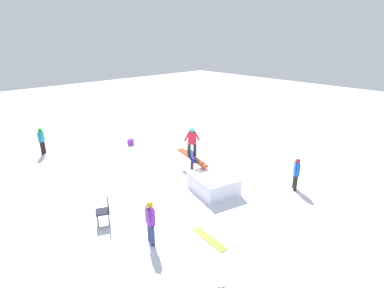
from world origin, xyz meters
TOP-DOWN VIEW (x-y plane):
  - ground_plane at (0.00, 0.00)m, footprint 60.00×60.00m
  - rail_feature at (0.00, 0.00)m, footprint 2.35×0.83m
  - snow_kicker_ramp at (-1.72, 0.42)m, footprint 2.10×1.88m
  - main_rider_on_rail at (0.00, 0.00)m, footprint 1.42×1.07m
  - bystander_purple at (-2.67, 4.17)m, footprint 0.60×0.29m
  - bystander_teal at (7.22, 4.12)m, footprint 0.49×0.44m
  - bystander_blue at (-3.91, -2.12)m, footprint 0.43×0.50m
  - loose_snowboard_lime at (-3.77, 2.77)m, footprint 1.41×0.41m
  - folding_chair at (-0.79, 4.73)m, footprint 0.58×0.58m
  - backpack_on_snow at (5.26, -0.04)m, footprint 0.28×0.34m

SIDE VIEW (x-z plane):
  - ground_plane at x=0.00m, z-range 0.00..0.00m
  - loose_snowboard_lime at x=-3.77m, z-range 0.00..0.02m
  - backpack_on_snow at x=5.26m, z-range 0.00..0.34m
  - snow_kicker_ramp at x=-1.72m, z-range 0.00..0.68m
  - folding_chair at x=-0.79m, z-range -0.03..0.85m
  - rail_feature at x=0.00m, z-range 0.29..1.16m
  - bystander_blue at x=-3.91m, z-range 0.08..1.44m
  - bystander_purple at x=-2.67m, z-range 0.09..1.51m
  - bystander_teal at x=7.22m, z-range 0.09..1.52m
  - main_rider_on_rail at x=0.00m, z-range 0.84..2.18m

